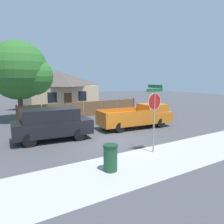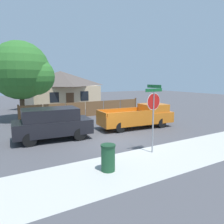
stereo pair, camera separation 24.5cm
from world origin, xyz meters
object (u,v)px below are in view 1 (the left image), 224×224
object	(u,v)px
house	(59,89)
trash_bin	(110,158)
red_suv	(52,123)
stop_sign	(154,107)
oak_tree	(22,72)
orange_pickup	(138,116)

from	to	relation	value
house	trash_bin	world-z (taller)	house
red_suv	stop_sign	bearing A→B (deg)	-47.47
oak_tree	stop_sign	distance (m)	12.63
stop_sign	trash_bin	distance (m)	3.49
oak_tree	trash_bin	world-z (taller)	oak_tree
orange_pickup	house	bearing A→B (deg)	101.30
oak_tree	red_suv	size ratio (longest dim) A/B	1.45
red_suv	stop_sign	world-z (taller)	stop_sign
house	red_suv	xyz separation A→B (m)	(-5.04, -13.87, -1.31)
red_suv	orange_pickup	distance (m)	6.40
oak_tree	red_suv	world-z (taller)	oak_tree
house	orange_pickup	xyz separation A→B (m)	(1.35, -13.90, -1.49)
house	oak_tree	distance (m)	8.82
house	stop_sign	bearing A→B (deg)	-94.50
red_suv	oak_tree	bearing A→B (deg)	98.07
oak_tree	stop_sign	xyz separation A→B (m)	(3.86, -11.87, -1.87)
house	trash_bin	size ratio (longest dim) A/B	7.93
red_suv	orange_pickup	world-z (taller)	red_suv
red_suv	trash_bin	world-z (taller)	red_suv
orange_pickup	stop_sign	distance (m)	5.72
house	orange_pickup	world-z (taller)	house
stop_sign	oak_tree	bearing A→B (deg)	106.41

